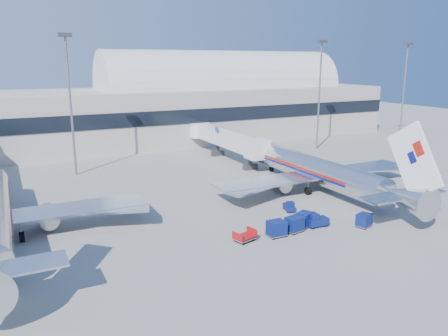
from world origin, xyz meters
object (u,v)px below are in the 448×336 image
tug_left (289,207)px  cart_solo_near (364,220)px  mast_east (320,79)px  cart_train_a (304,219)px  ramp_worker (431,209)px  jetbridge_near (222,138)px  cart_open_red (245,237)px  mast_far_east (405,77)px  barrier_far (403,180)px  cart_train_b (294,224)px  barrier_mid (388,182)px  tug_right (382,197)px  tug_lead (316,220)px  cart_train_c (277,228)px  airliner_main (319,171)px  mast_west (69,84)px  barrier_near (372,185)px  cart_solo_far (409,196)px

tug_left → cart_solo_near: 9.39m
mast_east → cart_train_a: size_ratio=9.68×
ramp_worker → tug_left: bearing=4.4°
jetbridge_near → cart_open_red: 41.15m
mast_far_east → cart_solo_near: size_ratio=10.88×
barrier_far → tug_left: size_ratio=1.34×
mast_east → cart_open_red: bearing=-136.4°
cart_train_b → ramp_worker: cart_train_b is taller
ramp_worker → cart_train_b: bearing=26.7°
barrier_mid → cart_solo_near: bearing=-144.4°
barrier_far → cart_solo_near: 22.30m
cart_train_a → cart_train_b: (-1.96, -0.82, 0.02)m
jetbridge_near → cart_train_a: jetbridge_near is taller
tug_right → cart_train_a: 15.02m
tug_lead → ramp_worker: (14.85, -3.22, 0.08)m
cart_solo_near → jetbridge_near: bearing=69.2°
mast_far_east → cart_train_c: bearing=-148.2°
mast_far_east → tug_left: 63.91m
airliner_main → mast_west: bearing=139.6°
airliner_main → barrier_near: 8.74m
tug_right → tug_left: size_ratio=1.17×
barrier_near → cart_solo_far: bearing=-95.4°
tug_left → cart_train_c: cart_train_c is taller
cart_solo_near → ramp_worker: size_ratio=1.26×
mast_west → cart_train_a: mast_west is taller
cart_open_red → cart_train_c: bearing=-21.8°
tug_right → cart_train_a: cart_train_a is taller
mast_east → cart_solo_near: size_ratio=10.88×
barrier_far → tug_left: (-23.61, -3.08, 0.16)m
airliner_main → cart_open_red: airliner_main is taller
barrier_mid → cart_train_a: 23.37m
cart_solo_near → cart_train_b: bearing=146.0°
jetbridge_near → airliner_main: bearing=-84.8°
cart_train_c → jetbridge_near: bearing=72.4°
tug_lead → tug_right: size_ratio=0.99×
mast_far_east → tug_lead: (-54.33, -36.85, -14.04)m
mast_far_east → barrier_far: (-30.40, -28.00, -14.34)m
barrier_near → cart_solo_near: size_ratio=1.44×
tug_left → barrier_near: bearing=-63.7°
tug_right → cart_train_a: (-14.79, -2.65, 0.19)m
mast_west → cart_train_a: bearing=-61.8°
tug_lead → cart_train_a: cart_train_a is taller
mast_far_east → cart_solo_far: size_ratio=10.43×
barrier_far → tug_right: size_ratio=1.14×
mast_east → barrier_near: bearing=-113.2°
mast_west → mast_far_east: same height
cart_open_red → mast_far_east: bearing=14.5°
tug_left → ramp_worker: size_ratio=1.35×
cart_train_a → cart_open_red: (-8.08, -0.61, -0.47)m
mast_east → jetbridge_near: bearing=177.9°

